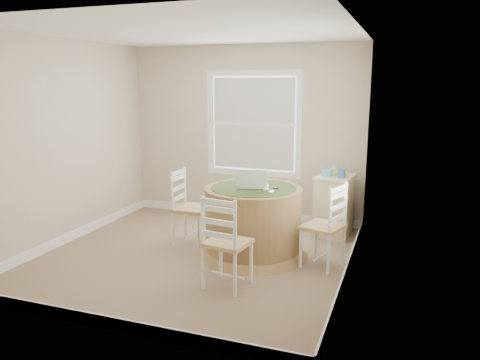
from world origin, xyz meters
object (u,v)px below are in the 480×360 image
(round_table, at_px, (253,218))
(chair_near, at_px, (227,242))
(laptop, at_px, (253,185))
(chair_left, at_px, (191,208))
(chair_right, at_px, (323,226))
(corner_chest, at_px, (334,205))

(round_table, height_order, chair_near, chair_near)
(chair_near, relative_size, laptop, 2.25)
(chair_left, bearing_deg, chair_near, -140.32)
(chair_near, distance_m, chair_right, 1.19)
(corner_chest, bearing_deg, round_table, -119.46)
(round_table, xyz_separation_m, chair_left, (-0.87, 0.11, 0.02))
(chair_near, height_order, corner_chest, chair_near)
(chair_left, xyz_separation_m, corner_chest, (1.67, 1.00, -0.06))
(chair_near, xyz_separation_m, corner_chest, (0.76, 2.06, -0.06))
(round_table, distance_m, chair_right, 0.86)
(chair_near, relative_size, corner_chest, 1.15)
(round_table, distance_m, corner_chest, 1.36)
(chair_right, bearing_deg, round_table, -78.57)
(laptop, xyz_separation_m, corner_chest, (0.80, 1.11, -0.45))
(chair_right, relative_size, corner_chest, 1.15)
(round_table, height_order, corner_chest, round_table)
(laptop, height_order, corner_chest, laptop)
(chair_left, bearing_deg, laptop, -98.68)
(chair_right, relative_size, laptop, 2.25)
(chair_right, height_order, corner_chest, chair_right)
(chair_near, distance_m, laptop, 1.03)
(chair_near, xyz_separation_m, laptop, (-0.05, 0.95, 0.39))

